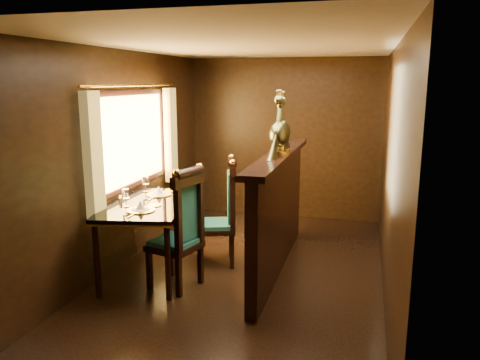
# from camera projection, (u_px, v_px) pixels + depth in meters

# --- Properties ---
(ground) EXTENTS (5.00, 5.00, 0.00)m
(ground) POSITION_uv_depth(u_px,v_px,m) (244.00, 275.00, 5.27)
(ground) COLOR black
(ground) RESTS_ON ground
(room_shell) EXTENTS (3.04, 5.04, 2.52)m
(room_shell) POSITION_uv_depth(u_px,v_px,m) (237.00, 135.00, 4.98)
(room_shell) COLOR black
(room_shell) RESTS_ON ground
(partition) EXTENTS (0.26, 2.70, 1.36)m
(partition) POSITION_uv_depth(u_px,v_px,m) (278.00, 209.00, 5.33)
(partition) COLOR black
(partition) RESTS_ON ground
(dining_table) EXTENTS (1.12, 1.55, 1.03)m
(dining_table) POSITION_uv_depth(u_px,v_px,m) (147.00, 209.00, 5.17)
(dining_table) COLOR black
(dining_table) RESTS_ON ground
(chair_left) EXTENTS (0.58, 0.60, 1.32)m
(chair_left) POSITION_uv_depth(u_px,v_px,m) (184.00, 226.00, 4.80)
(chair_left) COLOR black
(chair_left) RESTS_ON ground
(chair_right) EXTENTS (0.59, 0.60, 1.29)m
(chair_right) POSITION_uv_depth(u_px,v_px,m) (226.00, 208.00, 5.51)
(chair_right) COLOR black
(chair_right) RESTS_ON ground
(peacock_left) EXTENTS (0.21, 0.57, 0.68)m
(peacock_left) POSITION_uv_depth(u_px,v_px,m) (279.00, 123.00, 5.06)
(peacock_left) COLOR #194D37
(peacock_left) RESTS_ON partition
(peacock_right) EXTENTS (0.22, 0.58, 0.70)m
(peacock_right) POSITION_uv_depth(u_px,v_px,m) (281.00, 121.00, 5.20)
(peacock_right) COLOR #194D37
(peacock_right) RESTS_ON partition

